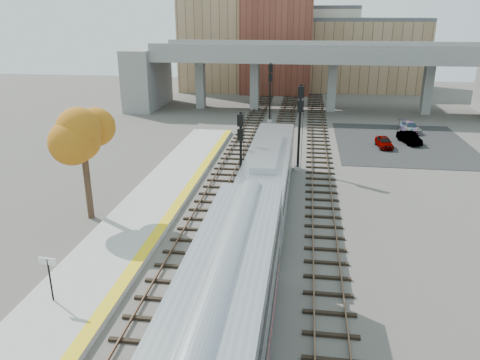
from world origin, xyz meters
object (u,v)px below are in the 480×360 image
(car_a, at_px, (384,142))
(car_c, at_px, (410,127))
(signal_mast_near, at_px, (241,158))
(signal_mast_far, at_px, (270,93))
(tree, at_px, (82,134))
(car_b, at_px, (409,138))
(locomotive, at_px, (268,175))
(signal_mast_mid, at_px, (299,128))

(car_a, relative_size, car_c, 0.85)
(car_a, height_order, car_c, car_a)
(signal_mast_near, relative_size, signal_mast_far, 0.89)
(tree, distance_m, car_a, 31.35)
(car_c, bearing_deg, tree, -144.24)
(car_c, bearing_deg, signal_mast_near, -136.68)
(car_c, bearing_deg, car_b, -112.89)
(locomotive, distance_m, signal_mast_near, 2.44)
(signal_mast_near, bearing_deg, locomotive, -21.01)
(locomotive, distance_m, signal_mast_far, 28.03)
(signal_mast_mid, height_order, car_c, signal_mast_mid)
(tree, height_order, car_b, tree)
(signal_mast_near, relative_size, car_a, 1.95)
(signal_mast_near, distance_m, car_c, 29.27)
(locomotive, xyz_separation_m, signal_mast_mid, (2.00, 8.42, 1.62))
(locomotive, distance_m, car_b, 23.65)
(car_a, xyz_separation_m, car_b, (2.93, 2.07, 0.04))
(signal_mast_far, bearing_deg, car_c, -11.14)
(signal_mast_far, bearing_deg, car_b, -28.83)
(signal_mast_near, height_order, signal_mast_far, signal_mast_far)
(locomotive, distance_m, car_c, 28.73)
(signal_mast_far, xyz_separation_m, tree, (-9.70, -31.90, 2.09))
(locomotive, height_order, car_a, locomotive)
(locomotive, relative_size, signal_mast_mid, 2.49)
(signal_mast_near, relative_size, car_c, 1.66)
(tree, xyz_separation_m, car_a, (22.54, 21.14, -5.26))
(signal_mast_near, distance_m, signal_mast_mid, 8.67)
(locomotive, bearing_deg, tree, -161.32)
(signal_mast_far, bearing_deg, signal_mast_mid, -78.12)
(car_c, bearing_deg, car_a, -129.77)
(locomotive, height_order, car_c, locomotive)
(signal_mast_mid, xyz_separation_m, car_c, (12.77, 16.17, -3.28))
(car_b, relative_size, car_c, 0.94)
(signal_mast_near, relative_size, car_b, 1.77)
(locomotive, xyz_separation_m, signal_mast_near, (-2.10, 0.81, 0.94))
(signal_mast_near, relative_size, signal_mast_mid, 0.87)
(signal_mast_near, xyz_separation_m, signal_mast_mid, (4.10, 7.61, 0.68))
(signal_mast_mid, bearing_deg, car_a, 44.97)
(tree, relative_size, car_c, 1.98)
(locomotive, xyz_separation_m, car_a, (10.75, 17.16, -1.66))
(signal_mast_mid, distance_m, car_c, 20.86)
(tree, bearing_deg, signal_mast_near, 26.31)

